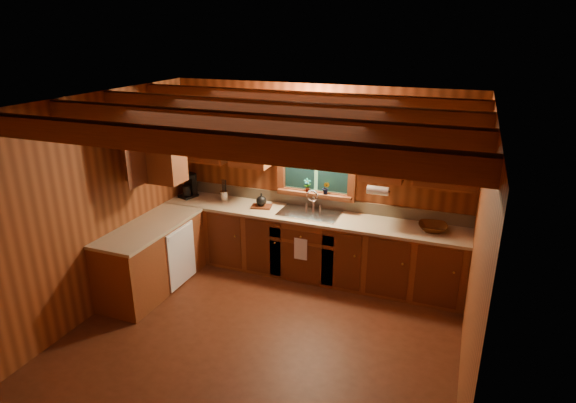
# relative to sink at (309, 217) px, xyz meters

# --- Properties ---
(room) EXTENTS (4.20, 4.20, 4.20)m
(room) POSITION_rel_sink_xyz_m (0.00, -1.60, 0.44)
(room) COLOR #4B2312
(room) RESTS_ON ground
(ceiling_beams) EXTENTS (4.20, 2.54, 0.18)m
(ceiling_beams) POSITION_rel_sink_xyz_m (0.00, -1.60, 1.63)
(ceiling_beams) COLOR #632F17
(ceiling_beams) RESTS_ON room
(base_cabinets) EXTENTS (4.20, 2.22, 0.86)m
(base_cabinets) POSITION_rel_sink_xyz_m (-0.49, -0.32, -0.43)
(base_cabinets) COLOR brown
(base_cabinets) RESTS_ON ground
(countertop) EXTENTS (4.20, 2.24, 0.04)m
(countertop) POSITION_rel_sink_xyz_m (-0.48, -0.31, 0.02)
(countertop) COLOR tan
(countertop) RESTS_ON base_cabinets
(backsplash) EXTENTS (4.20, 0.02, 0.16)m
(backsplash) POSITION_rel_sink_xyz_m (0.00, 0.28, 0.12)
(backsplash) COLOR tan
(backsplash) RESTS_ON room
(dishwasher_panel) EXTENTS (0.02, 0.60, 0.80)m
(dishwasher_panel) POSITION_rel_sink_xyz_m (-1.47, -0.92, -0.43)
(dishwasher_panel) COLOR white
(dishwasher_panel) RESTS_ON base_cabinets
(upper_cabinets) EXTENTS (4.19, 1.77, 0.78)m
(upper_cabinets) POSITION_rel_sink_xyz_m (-0.56, -0.18, 0.98)
(upper_cabinets) COLOR brown
(upper_cabinets) RESTS_ON room
(window) EXTENTS (1.12, 0.08, 1.00)m
(window) POSITION_rel_sink_xyz_m (0.00, 0.26, 0.67)
(window) COLOR #632F17
(window) RESTS_ON room
(window_sill) EXTENTS (1.06, 0.14, 0.04)m
(window_sill) POSITION_rel_sink_xyz_m (0.00, 0.22, 0.26)
(window_sill) COLOR #632F17
(window_sill) RESTS_ON room
(wall_sconce) EXTENTS (0.45, 0.21, 0.17)m
(wall_sconce) POSITION_rel_sink_xyz_m (0.00, 0.14, 1.31)
(wall_sconce) COLOR black
(wall_sconce) RESTS_ON room
(paper_towel_roll) EXTENTS (0.27, 0.11, 0.11)m
(paper_towel_roll) POSITION_rel_sink_xyz_m (0.92, -0.07, 0.51)
(paper_towel_roll) COLOR white
(paper_towel_roll) RESTS_ON upper_cabinets
(dish_towel) EXTENTS (0.18, 0.01, 0.30)m
(dish_towel) POSITION_rel_sink_xyz_m (0.00, -0.34, -0.34)
(dish_towel) COLOR white
(dish_towel) RESTS_ON base_cabinets
(sink) EXTENTS (0.82, 0.48, 0.43)m
(sink) POSITION_rel_sink_xyz_m (0.00, 0.00, 0.00)
(sink) COLOR silver
(sink) RESTS_ON countertop
(coffee_maker) EXTENTS (0.20, 0.25, 0.35)m
(coffee_maker) POSITION_rel_sink_xyz_m (-1.91, 0.03, 0.22)
(coffee_maker) COLOR black
(coffee_maker) RESTS_ON countertop
(utensil_crock) EXTENTS (0.11, 0.11, 0.32)m
(utensil_crock) POSITION_rel_sink_xyz_m (-1.33, 0.06, 0.12)
(utensil_crock) COLOR silver
(utensil_crock) RESTS_ON countertop
(cutting_board) EXTENTS (0.31, 0.26, 0.02)m
(cutting_board) POSITION_rel_sink_xyz_m (-0.71, -0.01, 0.06)
(cutting_board) COLOR #502311
(cutting_board) RESTS_ON countertop
(teakettle) EXTENTS (0.14, 0.14, 0.18)m
(teakettle) POSITION_rel_sink_xyz_m (-0.71, -0.01, 0.14)
(teakettle) COLOR black
(teakettle) RESTS_ON cutting_board
(wicker_basket) EXTENTS (0.40, 0.40, 0.09)m
(wicker_basket) POSITION_rel_sink_xyz_m (1.62, 0.01, 0.09)
(wicker_basket) COLOR #48230C
(wicker_basket) RESTS_ON countertop
(potted_plant_left) EXTENTS (0.12, 0.10, 0.19)m
(potted_plant_left) POSITION_rel_sink_xyz_m (-0.10, 0.20, 0.38)
(potted_plant_left) COLOR #502311
(potted_plant_left) RESTS_ON window_sill
(potted_plant_right) EXTENTS (0.11, 0.10, 0.18)m
(potted_plant_right) POSITION_rel_sink_xyz_m (0.17, 0.19, 0.37)
(potted_plant_right) COLOR #502311
(potted_plant_right) RESTS_ON window_sill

